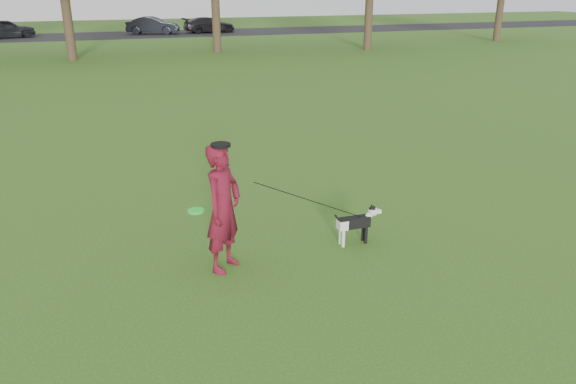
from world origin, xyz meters
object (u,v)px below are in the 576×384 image
object	(u,v)px
dog	(357,221)
car_left	(6,29)
man	(223,208)
car_mid	(153,25)
car_right	(209,25)

from	to	relation	value
dog	car_left	world-z (taller)	car_left
car_left	dog	bearing A→B (deg)	176.80
man	car_mid	size ratio (longest dim) A/B	0.46
car_mid	car_right	xyz separation A→B (m)	(4.47, 0.00, -0.06)
man	car_mid	world-z (taller)	man
man	car_right	world-z (taller)	man
man	car_left	xyz separation A→B (m)	(-7.45, 39.71, -0.24)
car_right	car_left	bearing A→B (deg)	84.54
man	car_mid	bearing A→B (deg)	39.41
man	car_left	world-z (taller)	man
car_left	man	bearing A→B (deg)	173.79
man	car_right	size ratio (longest dim) A/B	0.45
car_mid	car_right	bearing A→B (deg)	-73.99
car_mid	car_left	bearing A→B (deg)	106.01
car_mid	car_right	world-z (taller)	car_mid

